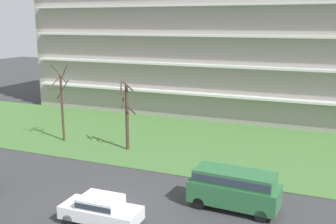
{
  "coord_description": "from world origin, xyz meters",
  "views": [
    {
      "loc": [
        11.36,
        -18.97,
        10.73
      ],
      "look_at": [
        0.93,
        6.0,
        4.62
      ],
      "focal_mm": 42.83,
      "sensor_mm": 36.0,
      "label": 1
    }
  ],
  "objects_px": {
    "tree_far_left": "(62,103)",
    "sedan_white_center_left": "(101,209)",
    "van_green_near_left": "(234,187)",
    "tree_left": "(127,115)"
  },
  "relations": [
    {
      "from": "tree_far_left",
      "to": "sedan_white_center_left",
      "type": "bearing_deg",
      "value": -46.24
    },
    {
      "from": "tree_far_left",
      "to": "van_green_near_left",
      "type": "distance_m",
      "value": 19.25
    },
    {
      "from": "tree_far_left",
      "to": "van_green_near_left",
      "type": "bearing_deg",
      "value": -22.84
    },
    {
      "from": "tree_left",
      "to": "sedan_white_center_left",
      "type": "relative_size",
      "value": 1.35
    },
    {
      "from": "tree_left",
      "to": "sedan_white_center_left",
      "type": "height_order",
      "value": "tree_left"
    },
    {
      "from": "tree_far_left",
      "to": "tree_left",
      "type": "xyz_separation_m",
      "value": [
        6.66,
        -0.07,
        -0.48
      ]
    },
    {
      "from": "tree_left",
      "to": "van_green_near_left",
      "type": "xyz_separation_m",
      "value": [
        10.97,
        -7.36,
        -1.69
      ]
    },
    {
      "from": "sedan_white_center_left",
      "to": "van_green_near_left",
      "type": "bearing_deg",
      "value": 34.53
    },
    {
      "from": "tree_far_left",
      "to": "van_green_near_left",
      "type": "xyz_separation_m",
      "value": [
        17.63,
        -7.43,
        -2.17
      ]
    },
    {
      "from": "tree_left",
      "to": "van_green_near_left",
      "type": "bearing_deg",
      "value": -33.85
    }
  ]
}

